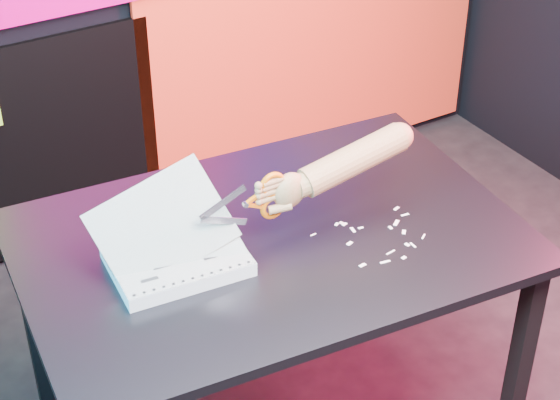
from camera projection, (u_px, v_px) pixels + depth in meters
room at (436, 31)px, 2.11m from camera, size 3.01×3.01×2.71m
work_table at (270, 260)px, 2.52m from camera, size 1.39×1.00×0.75m
printout_stack at (177, 258)px, 2.35m from camera, size 0.38×0.27×0.26m
scissors at (267, 198)px, 2.37m from camera, size 0.24×0.02×0.14m
hand_forearm at (343, 165)px, 2.46m from camera, size 0.47×0.09×0.15m
paper_clippings at (379, 235)px, 2.48m from camera, size 0.29×0.22×0.00m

